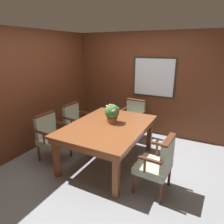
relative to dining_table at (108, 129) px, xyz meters
name	(u,v)px	position (x,y,z in m)	size (l,w,h in m)	color
ground_plane	(106,163)	(-0.02, -0.06, -0.67)	(14.00, 14.00, 0.00)	gray
wall_back	(141,84)	(-0.01, 1.73, 0.56)	(7.20, 0.08, 2.45)	#5B2D19
wall_left	(34,91)	(-1.72, -0.06, 0.56)	(0.06, 7.20, 2.45)	#5B2D19
dining_table	(108,129)	(0.00, 0.00, 0.00)	(1.32, 1.79, 0.76)	brown
chair_right_near	(158,162)	(1.04, -0.39, -0.17)	(0.50, 0.57, 0.91)	#562B19
chair_head_far	(133,117)	(-0.01, 1.29, -0.17)	(0.58, 0.52, 0.91)	#562B19
chair_left_near	(51,135)	(-1.04, -0.39, -0.17)	(0.51, 0.57, 0.91)	#562B19
chair_left_far	(76,122)	(-1.05, 0.40, -0.17)	(0.50, 0.57, 0.91)	#562B19
potted_plant	(112,113)	(0.01, 0.14, 0.28)	(0.27, 0.27, 0.36)	#9E5638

